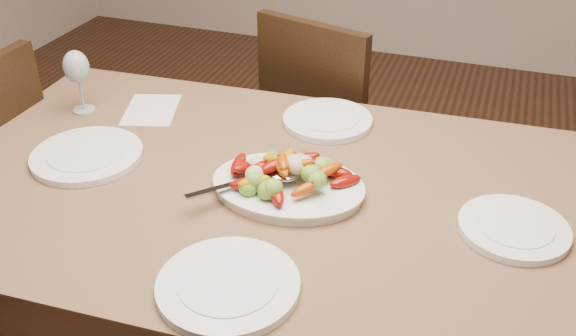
% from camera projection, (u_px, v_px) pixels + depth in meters
% --- Properties ---
extents(dining_table, '(1.89, 1.13, 0.76)m').
position_uv_depth(dining_table, '(288.00, 302.00, 1.79)').
color(dining_table, brown).
rests_on(dining_table, ground).
extents(chair_far, '(0.52, 0.52, 0.95)m').
position_uv_depth(chair_far, '(338.00, 130.00, 2.43)').
color(chair_far, black).
rests_on(chair_far, ground).
extents(serving_platter, '(0.38, 0.29, 0.02)m').
position_uv_depth(serving_platter, '(288.00, 189.00, 1.57)').
color(serving_platter, white).
rests_on(serving_platter, dining_table).
extents(roasted_vegetables, '(0.31, 0.22, 0.09)m').
position_uv_depth(roasted_vegetables, '(288.00, 169.00, 1.54)').
color(roasted_vegetables, '#730A05').
rests_on(roasted_vegetables, serving_platter).
extents(serving_spoon, '(0.26, 0.21, 0.03)m').
position_uv_depth(serving_spoon, '(258.00, 180.00, 1.53)').
color(serving_spoon, '#9EA0A8').
rests_on(serving_spoon, serving_platter).
extents(plate_left, '(0.29, 0.29, 0.02)m').
position_uv_depth(plate_left, '(87.00, 156.00, 1.71)').
color(plate_left, white).
rests_on(plate_left, dining_table).
extents(plate_right, '(0.25, 0.25, 0.02)m').
position_uv_depth(plate_right, '(514.00, 229.00, 1.44)').
color(plate_right, white).
rests_on(plate_right, dining_table).
extents(plate_far, '(0.26, 0.26, 0.02)m').
position_uv_depth(plate_far, '(328.00, 120.00, 1.88)').
color(plate_far, white).
rests_on(plate_far, dining_table).
extents(plate_near, '(0.29, 0.29, 0.02)m').
position_uv_depth(plate_near, '(228.00, 286.00, 1.28)').
color(plate_near, white).
rests_on(plate_near, dining_table).
extents(wine_glass, '(0.08, 0.08, 0.20)m').
position_uv_depth(wine_glass, '(79.00, 80.00, 1.89)').
color(wine_glass, '#8C99A5').
rests_on(wine_glass, dining_table).
extents(menu_card, '(0.21, 0.25, 0.00)m').
position_uv_depth(menu_card, '(151.00, 110.00, 1.95)').
color(menu_card, silver).
rests_on(menu_card, dining_table).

